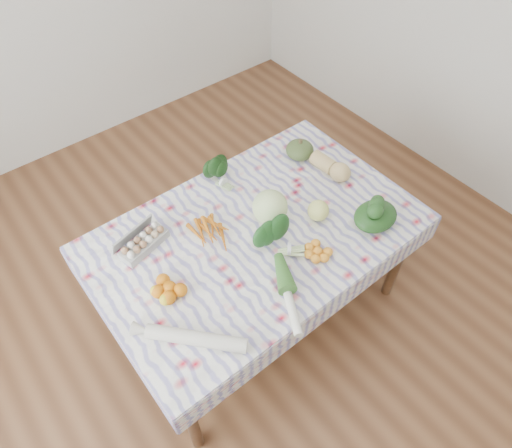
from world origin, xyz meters
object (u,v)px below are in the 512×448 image
Objects in this scene: egg_carton at (144,243)px; butternut_squash at (331,165)px; kabocha_squash at (300,150)px; grapefruit at (318,210)px; cabbage at (270,207)px; dining_table at (256,241)px.

butternut_squash is at bearing -23.86° from egg_carton.
grapefruit reaches higher than kabocha_squash.
butternut_squash is (1.10, -0.19, 0.02)m from egg_carton.
kabocha_squash is 0.90× the size of cabbage.
egg_carton is 0.65m from cabbage.
grapefruit reaches higher than egg_carton.
egg_carton is (-0.50, 0.26, 0.12)m from dining_table.
cabbage is at bearing 11.37° from dining_table.
kabocha_squash is 0.52m from cabbage.
grapefruit is (0.20, -0.15, -0.04)m from cabbage.
dining_table is 14.28× the size of grapefruit.
dining_table is 0.62m from butternut_squash.
grapefruit is at bearing -22.44° from dining_table.
egg_carton is 0.90m from grapefruit.
dining_table is 0.57m from egg_carton.
dining_table is 0.21m from cabbage.
cabbage reaches higher than egg_carton.
cabbage is at bearing -35.90° from egg_carton.
kabocha_squash is at bearing 59.15° from grapefruit.
grapefruit is (-0.29, -0.20, -0.00)m from butternut_squash.
cabbage reaches higher than kabocha_squash.
egg_carton is 2.29× the size of grapefruit.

